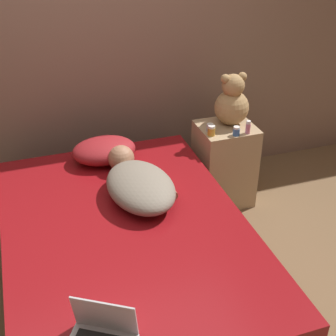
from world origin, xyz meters
TOP-DOWN VIEW (x-y plane):
  - ground_plane at (0.00, 0.00)m, footprint 12.00×12.00m
  - wall_back at (0.00, 1.27)m, footprint 8.00×0.06m
  - bed at (0.00, 0.00)m, footprint 1.39×1.97m
  - nightstand at (0.96, 0.74)m, footprint 0.41×0.37m
  - pillow at (0.04, 0.77)m, footprint 0.44×0.34m
  - person_lying at (0.16, 0.28)m, footprint 0.44×0.77m
  - laptop at (-0.29, -0.74)m, footprint 0.35×0.32m
  - teddy_bear at (1.01, 0.78)m, footprint 0.25×0.25m
  - bottle_clear at (0.81, 0.71)m, footprint 0.05×0.05m
  - bottle_blue at (0.96, 0.59)m, footprint 0.05×0.05m
  - bottle_pink at (1.05, 0.59)m, footprint 0.03×0.03m
  - bottle_amber at (0.79, 0.64)m, footprint 0.05×0.05m

SIDE VIEW (x-z plane):
  - ground_plane at x=0.00m, z-range 0.00..0.00m
  - bed at x=0.00m, z-range 0.00..0.51m
  - nightstand at x=0.96m, z-range 0.00..0.65m
  - laptop at x=-0.29m, z-range 0.46..0.67m
  - pillow at x=0.04m, z-range 0.52..0.68m
  - person_lying at x=0.16m, z-range 0.51..0.69m
  - bottle_clear at x=0.81m, z-range 0.65..0.71m
  - bottle_blue at x=0.96m, z-range 0.65..0.72m
  - bottle_amber at x=0.79m, z-range 0.65..0.72m
  - bottle_pink at x=1.05m, z-range 0.65..0.75m
  - teddy_bear at x=1.01m, z-range 0.63..1.02m
  - wall_back at x=0.00m, z-range 0.00..2.60m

